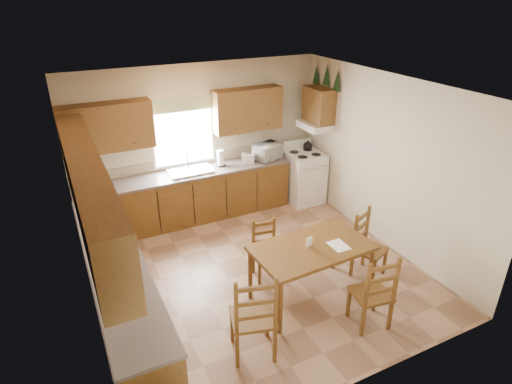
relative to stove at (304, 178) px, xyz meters
name	(u,v)px	position (x,y,z in m)	size (l,w,h in m)	color
floor	(256,271)	(-1.88, -1.70, -0.48)	(4.50, 4.50, 0.00)	#976E51
ceiling	(256,89)	(-1.88, -1.70, 2.22)	(4.50, 4.50, 0.00)	brown
wall_left	(79,227)	(-4.13, -1.70, 0.87)	(4.50, 4.50, 0.00)	beige
wall_right	(385,162)	(0.37, -1.70, 0.87)	(4.50, 4.50, 0.00)	beige
wall_back	(200,141)	(-1.88, 0.55, 0.87)	(4.50, 4.50, 0.00)	beige
wall_front	(364,283)	(-1.88, -3.95, 0.87)	(4.50, 4.50, 0.00)	beige
lower_cab_back	(188,198)	(-2.25, 0.25, -0.04)	(3.75, 0.60, 0.88)	brown
lower_cab_left	(120,291)	(-3.83, -1.85, -0.04)	(0.60, 3.60, 0.88)	brown
counter_back	(187,174)	(-2.25, 0.25, 0.42)	(3.75, 0.63, 0.04)	#5B4E49
counter_left	(114,260)	(-3.83, -1.85, 0.42)	(0.63, 3.60, 0.04)	#5B4E49
backsplash	(181,162)	(-2.25, 0.54, 0.53)	(3.75, 0.01, 0.18)	gray
upper_cab_back_left	(107,127)	(-3.43, 0.38, 1.37)	(1.41, 0.33, 0.75)	brown
upper_cab_back_right	(247,109)	(-1.02, 0.38, 1.37)	(1.25, 0.33, 0.75)	brown
upper_cab_left	(89,189)	(-3.96, -1.85, 1.37)	(0.33, 3.60, 0.75)	brown
upper_cab_stove	(319,105)	(0.20, -0.05, 1.42)	(0.33, 0.62, 0.62)	brown
range_hood	(315,126)	(0.15, -0.05, 1.04)	(0.44, 0.62, 0.12)	silver
window_frame	(183,133)	(-2.18, 0.52, 1.07)	(1.13, 0.02, 1.18)	silver
window_pane	(183,133)	(-2.18, 0.51, 1.07)	(1.05, 0.01, 1.10)	white
window_valance	(182,105)	(-2.18, 0.49, 1.57)	(1.19, 0.01, 0.24)	#4C7D3B
sink_basin	(191,171)	(-2.18, 0.25, 0.46)	(0.75, 0.45, 0.04)	silver
pine_decal_a	(337,80)	(0.33, -0.37, 1.90)	(0.22, 0.22, 0.36)	#153417
pine_decal_b	(327,75)	(0.33, -0.05, 1.94)	(0.22, 0.22, 0.36)	#153417
pine_decal_c	(316,74)	(0.33, 0.27, 1.90)	(0.22, 0.22, 0.36)	#153417
stove	(304,178)	(0.00, 0.00, 0.00)	(0.65, 0.67, 0.96)	silver
coffeemaker	(95,179)	(-3.75, 0.24, 0.62)	(0.22, 0.26, 0.37)	silver
paper_towel	(221,158)	(-1.60, 0.28, 0.59)	(0.13, 0.13, 0.30)	white
toaster	(248,159)	(-1.11, 0.19, 0.52)	(0.21, 0.13, 0.17)	silver
microwave	(268,152)	(-0.68, 0.21, 0.58)	(0.48, 0.34, 0.29)	silver
dining_table	(310,272)	(-1.49, -2.54, -0.07)	(1.53, 0.87, 0.82)	brown
chair_near_left	(253,312)	(-2.59, -3.06, 0.09)	(0.48, 0.46, 1.14)	brown
chair_near_right	(372,289)	(-1.09, -3.28, 0.04)	(0.43, 0.41, 1.04)	brown
chair_far_left	(267,251)	(-1.80, -1.87, -0.05)	(0.37, 0.35, 0.87)	brown
chair_far_right	(371,246)	(-0.45, -2.49, 0.02)	(0.42, 0.40, 1.00)	brown
table_paper	(339,246)	(-1.18, -2.68, 0.34)	(0.21, 0.28, 0.00)	white
table_card	(309,242)	(-1.53, -2.52, 0.40)	(0.09, 0.02, 0.12)	white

